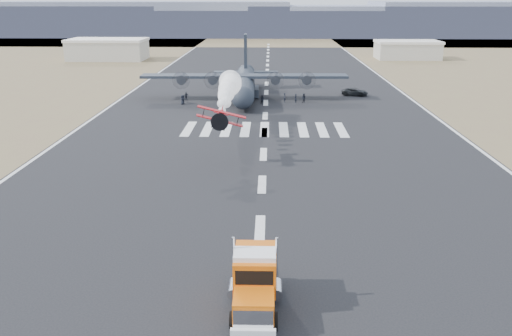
{
  "coord_description": "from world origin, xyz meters",
  "views": [
    {
      "loc": [
        0.8,
        -32.92,
        20.11
      ],
      "look_at": [
        -0.51,
        17.44,
        4.0
      ],
      "focal_mm": 38.0,
      "sensor_mm": 36.0,
      "label": 1
    }
  ],
  "objects_px": {
    "semi_truck": "(255,279)",
    "crew_c": "(183,99)",
    "hangar_left": "(108,49)",
    "crew_e": "(182,100)",
    "crew_a": "(296,98)",
    "transport_aircraft": "(245,82)",
    "aerobatic_biplane": "(220,117)",
    "crew_b": "(304,98)",
    "hangar_right": "(407,50)",
    "crew_f": "(226,101)",
    "crew_g": "(285,98)",
    "support_vehicle": "(355,92)",
    "crew_d": "(186,96)",
    "crew_h": "(262,100)"
  },
  "relations": [
    {
      "from": "crew_c",
      "to": "crew_e",
      "type": "xyz_separation_m",
      "value": [
        -0.06,
        -0.94,
        0.09
      ]
    },
    {
      "from": "hangar_right",
      "to": "crew_b",
      "type": "bearing_deg",
      "value": -116.36
    },
    {
      "from": "hangar_left",
      "to": "transport_aircraft",
      "type": "relative_size",
      "value": 0.59
    },
    {
      "from": "crew_a",
      "to": "crew_c",
      "type": "distance_m",
      "value": 21.91
    },
    {
      "from": "crew_b",
      "to": "crew_e",
      "type": "height_order",
      "value": "crew_b"
    },
    {
      "from": "aerobatic_biplane",
      "to": "crew_e",
      "type": "bearing_deg",
      "value": 104.57
    },
    {
      "from": "hangar_left",
      "to": "crew_f",
      "type": "distance_m",
      "value": 88.12
    },
    {
      "from": "crew_f",
      "to": "crew_g",
      "type": "height_order",
      "value": "crew_g"
    },
    {
      "from": "crew_a",
      "to": "transport_aircraft",
      "type": "bearing_deg",
      "value": -90.71
    },
    {
      "from": "support_vehicle",
      "to": "crew_f",
      "type": "bearing_deg",
      "value": 131.72
    },
    {
      "from": "hangar_right",
      "to": "crew_h",
      "type": "height_order",
      "value": "hangar_right"
    },
    {
      "from": "hangar_left",
      "to": "crew_a",
      "type": "xyz_separation_m",
      "value": [
        57.84,
        -72.67,
        -2.55
      ]
    },
    {
      "from": "crew_f",
      "to": "hangar_right",
      "type": "bearing_deg",
      "value": -22.93
    },
    {
      "from": "support_vehicle",
      "to": "crew_b",
      "type": "distance_m",
      "value": 14.05
    },
    {
      "from": "semi_truck",
      "to": "crew_h",
      "type": "xyz_separation_m",
      "value": [
        -0.58,
        70.98,
        -1.04
      ]
    },
    {
      "from": "crew_c",
      "to": "crew_a",
      "type": "bearing_deg",
      "value": 109.17
    },
    {
      "from": "semi_truck",
      "to": "crew_e",
      "type": "height_order",
      "value": "semi_truck"
    },
    {
      "from": "crew_f",
      "to": "crew_g",
      "type": "bearing_deg",
      "value": -61.51
    },
    {
      "from": "aerobatic_biplane",
      "to": "crew_c",
      "type": "distance_m",
      "value": 40.83
    },
    {
      "from": "hangar_left",
      "to": "aerobatic_biplane",
      "type": "distance_m",
      "value": 122.46
    },
    {
      "from": "aerobatic_biplane",
      "to": "crew_b",
      "type": "relative_size",
      "value": 3.22
    },
    {
      "from": "transport_aircraft",
      "to": "crew_b",
      "type": "relative_size",
      "value": 22.64
    },
    {
      "from": "crew_a",
      "to": "support_vehicle",
      "type": "bearing_deg",
      "value": 151.11
    },
    {
      "from": "semi_truck",
      "to": "transport_aircraft",
      "type": "relative_size",
      "value": 0.22
    },
    {
      "from": "crew_b",
      "to": "transport_aircraft",
      "type": "bearing_deg",
      "value": -159.46
    },
    {
      "from": "hangar_left",
      "to": "crew_e",
      "type": "height_order",
      "value": "hangar_left"
    },
    {
      "from": "crew_d",
      "to": "crew_b",
      "type": "bearing_deg",
      "value": 177.17
    },
    {
      "from": "support_vehicle",
      "to": "crew_e",
      "type": "xyz_separation_m",
      "value": [
        -34.71,
        -10.65,
        0.14
      ]
    },
    {
      "from": "transport_aircraft",
      "to": "support_vehicle",
      "type": "relative_size",
      "value": 7.61
    },
    {
      "from": "aerobatic_biplane",
      "to": "crew_f",
      "type": "bearing_deg",
      "value": 92.38
    },
    {
      "from": "crew_b",
      "to": "crew_f",
      "type": "xyz_separation_m",
      "value": [
        -15.05,
        -3.22,
        -0.09
      ]
    },
    {
      "from": "crew_b",
      "to": "crew_h",
      "type": "distance_m",
      "value": 8.32
    },
    {
      "from": "crew_d",
      "to": "crew_g",
      "type": "xyz_separation_m",
      "value": [
        19.64,
        -1.29,
        0.06
      ]
    },
    {
      "from": "hangar_left",
      "to": "crew_f",
      "type": "xyz_separation_m",
      "value": [
        44.37,
        -76.09,
        -2.58
      ]
    },
    {
      "from": "transport_aircraft",
      "to": "crew_d",
      "type": "xyz_separation_m",
      "value": [
        -11.49,
        -4.12,
        -2.24
      ]
    },
    {
      "from": "transport_aircraft",
      "to": "crew_e",
      "type": "height_order",
      "value": "transport_aircraft"
    },
    {
      "from": "crew_b",
      "to": "hangar_right",
      "type": "bearing_deg",
      "value": 110.59
    },
    {
      "from": "hangar_left",
      "to": "hangar_right",
      "type": "height_order",
      "value": "hangar_left"
    },
    {
      "from": "semi_truck",
      "to": "crew_e",
      "type": "xyz_separation_m",
      "value": [
        -15.97,
        70.62,
        -1.07
      ]
    },
    {
      "from": "transport_aircraft",
      "to": "crew_b",
      "type": "distance_m",
      "value": 13.39
    },
    {
      "from": "support_vehicle",
      "to": "crew_e",
      "type": "bearing_deg",
      "value": 124.78
    },
    {
      "from": "semi_truck",
      "to": "crew_c",
      "type": "relative_size",
      "value": 5.51
    },
    {
      "from": "hangar_right",
      "to": "crew_f",
      "type": "distance_m",
      "value": 97.25
    },
    {
      "from": "support_vehicle",
      "to": "crew_g",
      "type": "distance_m",
      "value": 16.92
    },
    {
      "from": "hangar_left",
      "to": "crew_b",
      "type": "bearing_deg",
      "value": -50.81
    },
    {
      "from": "hangar_right",
      "to": "crew_b",
      "type": "xyz_separation_m",
      "value": [
        -38.58,
        -77.87,
        -2.1
      ]
    },
    {
      "from": "hangar_right",
      "to": "transport_aircraft",
      "type": "xyz_separation_m",
      "value": [
        -50.42,
        -72.0,
        0.08
      ]
    },
    {
      "from": "crew_d",
      "to": "crew_h",
      "type": "height_order",
      "value": "crew_h"
    },
    {
      "from": "hangar_right",
      "to": "crew_c",
      "type": "bearing_deg",
      "value": -128.1
    },
    {
      "from": "crew_c",
      "to": "crew_h",
      "type": "height_order",
      "value": "crew_h"
    }
  ]
}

